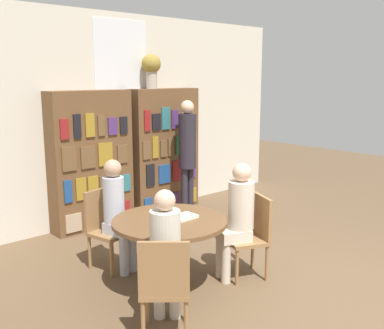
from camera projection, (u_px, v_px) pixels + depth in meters
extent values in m
plane|color=brown|center=(344.00, 301.00, 4.27)|extent=(16.00, 16.00, 0.00)
cube|color=beige|center=(122.00, 118.00, 6.67)|extent=(6.40, 0.06, 3.00)
cube|color=white|center=(121.00, 59.00, 6.48)|extent=(0.90, 0.01, 1.10)
cube|color=brown|center=(91.00, 160.00, 6.21)|extent=(1.18, 0.32, 1.92)
cube|color=tan|center=(74.00, 223.00, 5.98)|extent=(0.23, 0.02, 0.25)
cube|color=maroon|center=(91.00, 217.00, 6.14)|extent=(0.16, 0.02, 0.30)
cube|color=#4C2D6B|center=(107.00, 213.00, 6.32)|extent=(0.22, 0.02, 0.31)
cube|color=maroon|center=(124.00, 210.00, 6.50)|extent=(0.21, 0.02, 0.28)
cube|color=navy|center=(68.00, 192.00, 5.85)|extent=(0.11, 0.02, 0.30)
cube|color=olive|center=(81.00, 189.00, 5.98)|extent=(0.15, 0.02, 0.30)
cube|color=olive|center=(93.00, 187.00, 6.10)|extent=(0.15, 0.02, 0.30)
cube|color=brown|center=(104.00, 186.00, 6.22)|extent=(0.14, 0.02, 0.27)
cube|color=olive|center=(115.00, 185.00, 6.34)|extent=(0.15, 0.02, 0.24)
cube|color=#2D707A|center=(126.00, 183.00, 6.46)|extent=(0.14, 0.02, 0.24)
cube|color=brown|center=(69.00, 159.00, 5.80)|extent=(0.20, 0.02, 0.32)
cube|color=brown|center=(88.00, 157.00, 5.98)|extent=(0.21, 0.02, 0.29)
cube|color=olive|center=(105.00, 154.00, 6.16)|extent=(0.22, 0.02, 0.32)
cube|color=brown|center=(122.00, 154.00, 6.34)|extent=(0.16, 0.02, 0.26)
cube|color=maroon|center=(64.00, 129.00, 5.69)|extent=(0.12, 0.02, 0.26)
cube|color=black|center=(77.00, 126.00, 5.81)|extent=(0.10, 0.02, 0.31)
cube|color=olive|center=(90.00, 125.00, 5.93)|extent=(0.13, 0.02, 0.31)
cube|color=brown|center=(101.00, 126.00, 6.05)|extent=(0.10, 0.02, 0.28)
cube|color=#4C2D6B|center=(113.00, 126.00, 6.17)|extent=(0.14, 0.02, 0.24)
cube|color=black|center=(124.00, 125.00, 6.29)|extent=(0.12, 0.02, 0.24)
cube|color=brown|center=(164.00, 150.00, 7.07)|extent=(1.18, 0.32, 1.92)
cube|color=navy|center=(148.00, 206.00, 6.80)|extent=(0.14, 0.02, 0.24)
cube|color=#4C2D6B|center=(158.00, 203.00, 6.92)|extent=(0.12, 0.02, 0.25)
cube|color=olive|center=(167.00, 201.00, 7.04)|extent=(0.12, 0.02, 0.25)
cube|color=#4C2D6B|center=(176.00, 199.00, 7.16)|extent=(0.12, 0.02, 0.24)
cube|color=tan|center=(184.00, 197.00, 7.27)|extent=(0.11, 0.02, 0.25)
cube|color=olive|center=(193.00, 195.00, 7.40)|extent=(0.14, 0.02, 0.24)
cube|color=black|center=(150.00, 175.00, 6.74)|extent=(0.15, 0.02, 0.33)
cube|color=navy|center=(164.00, 174.00, 6.92)|extent=(0.22, 0.02, 0.29)
cube|color=maroon|center=(177.00, 170.00, 7.09)|extent=(0.20, 0.02, 0.33)
cube|color=#4C2D6B|center=(190.00, 170.00, 7.27)|extent=(0.23, 0.02, 0.27)
cube|color=brown|center=(147.00, 150.00, 6.62)|extent=(0.14, 0.02, 0.27)
cube|color=olive|center=(155.00, 147.00, 6.72)|extent=(0.11, 0.02, 0.32)
cube|color=brown|center=(164.00, 149.00, 6.84)|extent=(0.12, 0.02, 0.25)
cube|color=brown|center=(171.00, 147.00, 6.93)|extent=(0.10, 0.02, 0.26)
cube|color=#236638|center=(178.00, 145.00, 7.02)|extent=(0.09, 0.02, 0.30)
cube|color=#236638|center=(186.00, 145.00, 7.13)|extent=(0.10, 0.02, 0.28)
cube|color=brown|center=(193.00, 143.00, 7.24)|extent=(0.13, 0.02, 0.31)
cube|color=maroon|center=(147.00, 121.00, 6.55)|extent=(0.11, 0.02, 0.31)
cube|color=black|center=(156.00, 122.00, 6.67)|extent=(0.16, 0.02, 0.25)
cube|color=#2D707A|center=(166.00, 118.00, 6.78)|extent=(0.15, 0.02, 0.33)
cube|color=#4C2D6B|center=(175.00, 119.00, 6.91)|extent=(0.13, 0.02, 0.28)
cube|color=tan|center=(184.00, 118.00, 7.03)|extent=(0.11, 0.02, 0.30)
cube|color=brown|center=(193.00, 117.00, 7.15)|extent=(0.14, 0.02, 0.30)
cylinder|color=#B7AD9E|center=(152.00, 80.00, 6.71)|extent=(0.17, 0.17, 0.25)
sphere|color=olive|center=(151.00, 64.00, 6.66)|extent=(0.29, 0.29, 0.29)
cylinder|color=brown|center=(170.00, 286.00, 4.56)|extent=(0.44, 0.44, 0.03)
cylinder|color=brown|center=(170.00, 254.00, 4.49)|extent=(0.12, 0.12, 0.65)
cylinder|color=brown|center=(170.00, 222.00, 4.42)|extent=(1.14, 1.14, 0.04)
cube|color=olive|center=(165.00, 288.00, 3.67)|extent=(0.56, 0.56, 0.04)
cube|color=olive|center=(164.00, 269.00, 3.44)|extent=(0.32, 0.29, 0.45)
cylinder|color=olive|center=(147.00, 302.00, 3.87)|extent=(0.04, 0.04, 0.39)
cylinder|color=olive|center=(186.00, 302.00, 3.88)|extent=(0.04, 0.04, 0.39)
cylinder|color=olive|center=(143.00, 323.00, 3.54)|extent=(0.04, 0.04, 0.39)
cylinder|color=olive|center=(186.00, 323.00, 3.54)|extent=(0.04, 0.04, 0.39)
cube|color=olive|center=(111.00, 233.00, 4.96)|extent=(0.47, 0.47, 0.04)
cube|color=olive|center=(99.00, 209.00, 5.01)|extent=(0.40, 0.12, 0.45)
cylinder|color=olive|center=(133.00, 250.00, 5.03)|extent=(0.04, 0.04, 0.39)
cylinder|color=olive|center=(111.00, 260.00, 4.76)|extent=(0.04, 0.04, 0.39)
cylinder|color=olive|center=(112.00, 243.00, 5.23)|extent=(0.04, 0.04, 0.39)
cylinder|color=olive|center=(90.00, 252.00, 4.96)|extent=(0.04, 0.04, 0.39)
cube|color=olive|center=(246.00, 240.00, 4.74)|extent=(0.53, 0.53, 0.04)
cube|color=olive|center=(262.00, 216.00, 4.74)|extent=(0.20, 0.38, 0.45)
cylinder|color=olive|center=(237.00, 268.00, 4.57)|extent=(0.04, 0.04, 0.39)
cylinder|color=olive|center=(224.00, 255.00, 4.88)|extent=(0.04, 0.04, 0.39)
cylinder|color=olive|center=(267.00, 263.00, 4.67)|extent=(0.04, 0.04, 0.39)
cylinder|color=olive|center=(253.00, 251.00, 4.99)|extent=(0.04, 0.04, 0.39)
cube|color=#B2B7C6|center=(120.00, 228.00, 4.86)|extent=(0.29, 0.36, 0.12)
cylinder|color=#B2B7C6|center=(114.00, 200.00, 4.84)|extent=(0.23, 0.23, 0.50)
sphere|color=tan|center=(113.00, 168.00, 4.78)|extent=(0.19, 0.19, 0.19)
cylinder|color=#B2B7C6|center=(132.00, 253.00, 4.90)|extent=(0.10, 0.10, 0.43)
cylinder|color=#B2B7C6|center=(124.00, 256.00, 4.80)|extent=(0.10, 0.10, 0.43)
cube|color=beige|center=(233.00, 234.00, 4.68)|extent=(0.40, 0.38, 0.12)
cylinder|color=beige|center=(241.00, 205.00, 4.64)|extent=(0.27, 0.27, 0.50)
sphere|color=#DBB293|center=(242.00, 172.00, 4.57)|extent=(0.19, 0.19, 0.19)
cylinder|color=beige|center=(226.00, 263.00, 4.63)|extent=(0.10, 0.10, 0.43)
cylinder|color=beige|center=(220.00, 258.00, 4.77)|extent=(0.10, 0.10, 0.43)
cube|color=beige|center=(166.00, 272.00, 3.79)|extent=(0.40, 0.41, 0.12)
cylinder|color=beige|center=(165.00, 240.00, 3.65)|extent=(0.25, 0.25, 0.50)
sphere|color=#DBB293|center=(165.00, 200.00, 3.58)|extent=(0.17, 0.17, 0.17)
cylinder|color=beige|center=(159.00, 295.00, 3.95)|extent=(0.10, 0.10, 0.43)
cylinder|color=beige|center=(175.00, 295.00, 3.95)|extent=(0.10, 0.10, 0.43)
cylinder|color=#28232D|center=(184.00, 192.00, 6.80)|extent=(0.10, 0.10, 0.75)
cylinder|color=#28232D|center=(190.00, 191.00, 6.88)|extent=(0.10, 0.10, 0.75)
cylinder|color=#28232D|center=(187.00, 141.00, 6.69)|extent=(0.27, 0.27, 0.81)
sphere|color=#DBB293|center=(187.00, 107.00, 6.59)|extent=(0.20, 0.20, 0.20)
cylinder|color=#28232D|center=(180.00, 126.00, 6.88)|extent=(0.07, 0.30, 0.07)
cube|color=silver|center=(184.00, 217.00, 4.46)|extent=(0.24, 0.18, 0.03)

